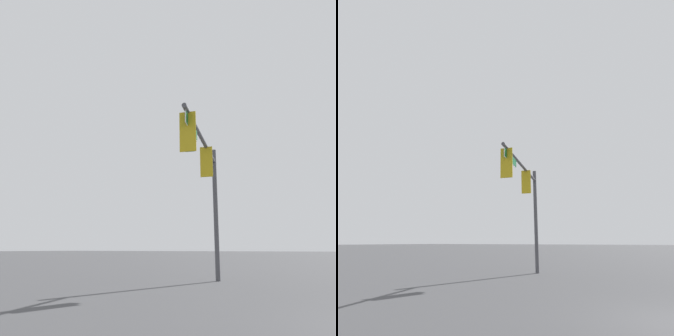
% 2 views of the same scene
% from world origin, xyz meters
% --- Properties ---
extents(signal_pole_near, '(6.83, 1.69, 6.25)m').
position_xyz_m(signal_pole_near, '(-5.38, -6.78, 4.46)').
color(signal_pole_near, '#47474C').
rests_on(signal_pole_near, ground_plane).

